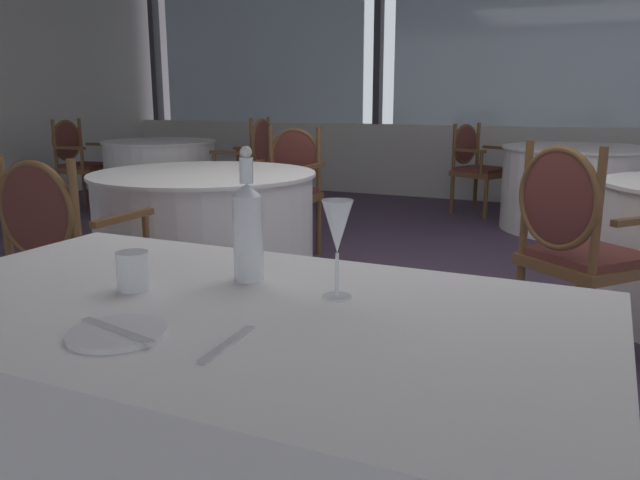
{
  "coord_description": "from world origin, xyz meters",
  "views": [
    {
      "loc": [
        0.96,
        -2.99,
        1.18
      ],
      "look_at": [
        0.31,
        -1.58,
        0.82
      ],
      "focal_mm": 35.46,
      "sensor_mm": 36.0,
      "label": 1
    }
  ],
  "objects_px": {
    "dining_chair_0_0": "(288,181)",
    "dining_chair_3_1": "(575,237)",
    "water_bottle": "(248,228)",
    "dining_chair_2_1": "(78,157)",
    "water_tumbler": "(133,271)",
    "dining_chair_1_0": "(475,162)",
    "wine_glass": "(337,229)",
    "side_plate": "(117,333)",
    "dining_chair_2_0": "(251,162)",
    "dining_chair_0_1": "(63,245)"
  },
  "relations": [
    {
      "from": "dining_chair_2_1",
      "to": "dining_chair_1_0",
      "type": "bearing_deg",
      "value": 14.76
    },
    {
      "from": "water_tumbler",
      "to": "water_bottle",
      "type": "bearing_deg",
      "value": 40.67
    },
    {
      "from": "water_tumbler",
      "to": "dining_chair_3_1",
      "type": "xyz_separation_m",
      "value": [
        0.86,
        1.86,
        -0.22
      ]
    },
    {
      "from": "dining_chair_0_0",
      "to": "dining_chair_3_1",
      "type": "height_order",
      "value": "dining_chair_3_1"
    },
    {
      "from": "dining_chair_3_1",
      "to": "water_tumbler",
      "type": "bearing_deg",
      "value": -165.04
    },
    {
      "from": "dining_chair_2_1",
      "to": "dining_chair_3_1",
      "type": "distance_m",
      "value": 5.38
    },
    {
      "from": "dining_chair_0_0",
      "to": "dining_chair_0_1",
      "type": "relative_size",
      "value": 1.02
    },
    {
      "from": "water_bottle",
      "to": "dining_chair_2_0",
      "type": "bearing_deg",
      "value": 120.64
    },
    {
      "from": "water_tumbler",
      "to": "dining_chair_2_1",
      "type": "xyz_separation_m",
      "value": [
        -4.12,
        3.92,
        -0.24
      ]
    },
    {
      "from": "water_tumbler",
      "to": "wine_glass",
      "type": "bearing_deg",
      "value": 17.04
    },
    {
      "from": "water_bottle",
      "to": "dining_chair_2_0",
      "type": "relative_size",
      "value": 0.32
    },
    {
      "from": "side_plate",
      "to": "water_tumbler",
      "type": "distance_m",
      "value": 0.3
    },
    {
      "from": "side_plate",
      "to": "dining_chair_1_0",
      "type": "xyz_separation_m",
      "value": [
        -0.43,
        5.64,
        -0.22
      ]
    },
    {
      "from": "dining_chair_0_0",
      "to": "dining_chair_2_0",
      "type": "xyz_separation_m",
      "value": [
        -0.96,
        1.08,
        0.0
      ]
    },
    {
      "from": "wine_glass",
      "to": "water_bottle",
      "type": "bearing_deg",
      "value": 171.52
    },
    {
      "from": "side_plate",
      "to": "dining_chair_0_0",
      "type": "bearing_deg",
      "value": 112.33
    },
    {
      "from": "side_plate",
      "to": "wine_glass",
      "type": "distance_m",
      "value": 0.49
    },
    {
      "from": "water_bottle",
      "to": "dining_chair_1_0",
      "type": "height_order",
      "value": "water_bottle"
    },
    {
      "from": "wine_glass",
      "to": "dining_chair_0_0",
      "type": "distance_m",
      "value": 3.36
    },
    {
      "from": "dining_chair_2_1",
      "to": "dining_chair_0_1",
      "type": "bearing_deg",
      "value": -52.05
    },
    {
      "from": "dining_chair_0_1",
      "to": "dining_chair_3_1",
      "type": "xyz_separation_m",
      "value": [
        2.03,
        0.97,
        0.03
      ]
    },
    {
      "from": "water_bottle",
      "to": "dining_chair_0_1",
      "type": "height_order",
      "value": "water_bottle"
    },
    {
      "from": "wine_glass",
      "to": "dining_chair_2_1",
      "type": "height_order",
      "value": "wine_glass"
    },
    {
      "from": "dining_chair_2_1",
      "to": "dining_chair_3_1",
      "type": "relative_size",
      "value": 0.96
    },
    {
      "from": "dining_chair_2_0",
      "to": "dining_chair_3_1",
      "type": "distance_m",
      "value": 3.77
    },
    {
      "from": "water_tumbler",
      "to": "dining_chair_2_0",
      "type": "height_order",
      "value": "dining_chair_2_0"
    },
    {
      "from": "dining_chair_0_0",
      "to": "dining_chair_3_1",
      "type": "bearing_deg",
      "value": 59.36
    },
    {
      "from": "wine_glass",
      "to": "water_tumbler",
      "type": "xyz_separation_m",
      "value": [
        -0.45,
        -0.14,
        -0.11
      ]
    },
    {
      "from": "dining_chair_0_1",
      "to": "dining_chair_1_0",
      "type": "distance_m",
      "value": 4.6
    },
    {
      "from": "dining_chair_0_1",
      "to": "dining_chair_2_0",
      "type": "height_order",
      "value": "dining_chair_2_0"
    },
    {
      "from": "dining_chair_0_0",
      "to": "dining_chair_2_0",
      "type": "distance_m",
      "value": 1.44
    },
    {
      "from": "dining_chair_0_0",
      "to": "dining_chair_2_0",
      "type": "relative_size",
      "value": 0.97
    },
    {
      "from": "water_bottle",
      "to": "dining_chair_2_1",
      "type": "relative_size",
      "value": 0.34
    },
    {
      "from": "water_tumbler",
      "to": "dining_chair_1_0",
      "type": "distance_m",
      "value": 5.41
    },
    {
      "from": "wine_glass",
      "to": "dining_chair_1_0",
      "type": "bearing_deg",
      "value": 97.72
    },
    {
      "from": "dining_chair_0_0",
      "to": "dining_chair_3_1",
      "type": "relative_size",
      "value": 0.97
    },
    {
      "from": "water_tumbler",
      "to": "dining_chair_0_0",
      "type": "bearing_deg",
      "value": 111.24
    },
    {
      "from": "side_plate",
      "to": "dining_chair_2_0",
      "type": "height_order",
      "value": "dining_chair_2_0"
    },
    {
      "from": "side_plate",
      "to": "dining_chair_3_1",
      "type": "xyz_separation_m",
      "value": [
        0.69,
        2.11,
        -0.18
      ]
    },
    {
      "from": "dining_chair_1_0",
      "to": "side_plate",
      "type": "bearing_deg",
      "value": -61.57
    },
    {
      "from": "side_plate",
      "to": "dining_chair_0_1",
      "type": "distance_m",
      "value": 1.76
    },
    {
      "from": "water_tumbler",
      "to": "dining_chair_1_0",
      "type": "relative_size",
      "value": 0.1
    },
    {
      "from": "wine_glass",
      "to": "water_tumbler",
      "type": "bearing_deg",
      "value": -162.96
    },
    {
      "from": "dining_chair_1_0",
      "to": "dining_chair_2_1",
      "type": "distance_m",
      "value": 4.13
    },
    {
      "from": "dining_chair_0_1",
      "to": "dining_chair_2_1",
      "type": "relative_size",
      "value": 0.99
    },
    {
      "from": "side_plate",
      "to": "dining_chair_0_1",
      "type": "bearing_deg",
      "value": 139.75
    },
    {
      "from": "dining_chair_3_1",
      "to": "water_bottle",
      "type": "bearing_deg",
      "value": -161.53
    },
    {
      "from": "dining_chair_0_0",
      "to": "dining_chair_1_0",
      "type": "height_order",
      "value": "dining_chair_0_0"
    },
    {
      "from": "water_bottle",
      "to": "dining_chair_2_1",
      "type": "xyz_separation_m",
      "value": [
        -4.32,
        3.75,
        -0.32
      ]
    },
    {
      "from": "dining_chair_2_1",
      "to": "water_bottle",
      "type": "bearing_deg",
      "value": -47.2
    }
  ]
}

